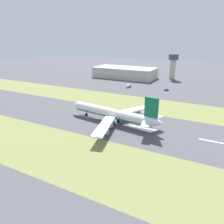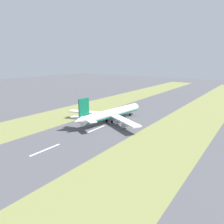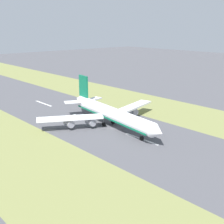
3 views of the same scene
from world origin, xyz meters
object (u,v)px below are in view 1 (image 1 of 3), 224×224
object	(u,v)px
airplane_main_jet	(115,114)
apron_car	(167,90)
control_tower	(173,64)
service_truck	(129,86)
terminal_building	(125,73)

from	to	relation	value
airplane_main_jet	apron_car	world-z (taller)	airplane_main_jet
airplane_main_jet	control_tower	world-z (taller)	control_tower
control_tower	service_truck	bearing A→B (deg)	158.62
airplane_main_jet	apron_car	distance (m)	101.45
control_tower	service_truck	distance (m)	79.26
control_tower	apron_car	xyz separation A→B (m)	(-67.89, -11.18, -17.95)
control_tower	service_truck	world-z (taller)	control_tower
airplane_main_jet	service_truck	distance (m)	102.81
terminal_building	service_truck	world-z (taller)	terminal_building
airplane_main_jet	service_truck	bearing A→B (deg)	19.15
terminal_building	control_tower	size ratio (longest dim) A/B	2.57
service_truck	control_tower	bearing A→B (deg)	-21.38
airplane_main_jet	terminal_building	distance (m)	161.40
apron_car	control_tower	bearing A→B (deg)	9.35
terminal_building	apron_car	xyz separation A→B (m)	(-47.76, -67.91, -5.67)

